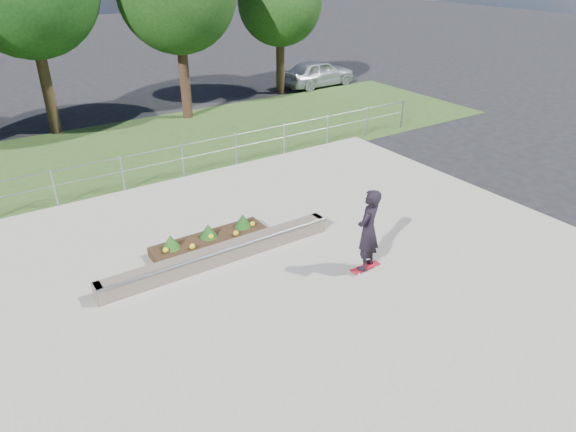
# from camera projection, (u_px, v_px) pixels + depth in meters

# --- Properties ---
(ground) EXTENTS (120.00, 120.00, 0.00)m
(ground) POSITION_uv_depth(u_px,v_px,m) (317.00, 287.00, 11.63)
(ground) COLOR black
(ground) RESTS_ON ground
(grass_verge) EXTENTS (30.00, 8.00, 0.02)m
(grass_verge) POSITION_uv_depth(u_px,v_px,m) (148.00, 148.00, 19.77)
(grass_verge) COLOR #2B471C
(grass_verge) RESTS_ON ground
(concrete_slab) EXTENTS (15.00, 15.00, 0.06)m
(concrete_slab) POSITION_uv_depth(u_px,v_px,m) (317.00, 285.00, 11.61)
(concrete_slab) COLOR gray
(concrete_slab) RESTS_ON ground
(fence) EXTENTS (20.06, 0.06, 1.20)m
(fence) POSITION_uv_depth(u_px,v_px,m) (182.00, 157.00, 16.83)
(fence) COLOR gray
(fence) RESTS_ON ground
(tree_far_right) EXTENTS (4.20, 4.20, 6.60)m
(tree_far_right) POSITION_uv_depth(u_px,v_px,m) (280.00, 3.00, 25.47)
(tree_far_right) COLOR #2E2112
(tree_far_right) RESTS_ON ground
(grind_ledge) EXTENTS (6.00, 0.44, 0.43)m
(grind_ledge) POSITION_uv_depth(u_px,v_px,m) (221.00, 254.00, 12.37)
(grind_ledge) COLOR brown
(grind_ledge) RESTS_ON concrete_slab
(planter_bed) EXTENTS (3.00, 1.20, 0.61)m
(planter_bed) POSITION_uv_depth(u_px,v_px,m) (212.00, 242.00, 12.91)
(planter_bed) COLOR black
(planter_bed) RESTS_ON concrete_slab
(skateboarder) EXTENTS (0.85, 0.73, 2.07)m
(skateboarder) POSITION_uv_depth(u_px,v_px,m) (368.00, 230.00, 11.64)
(skateboarder) COLOR white
(skateboarder) RESTS_ON concrete_slab
(parked_car) EXTENTS (4.45, 2.00, 1.48)m
(parked_car) POSITION_uv_depth(u_px,v_px,m) (318.00, 73.00, 28.60)
(parked_car) COLOR #B7BCC2
(parked_car) RESTS_ON ground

